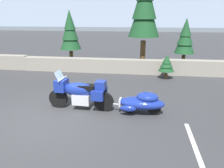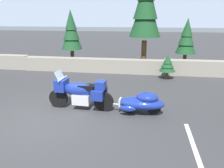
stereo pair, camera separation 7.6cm
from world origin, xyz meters
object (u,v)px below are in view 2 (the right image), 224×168
(touring_motorcycle, at_px, (80,92))
(pine_tree_secondary, at_px, (71,32))
(pine_tree_far_right, at_px, (187,38))
(pine_tree_tall, at_px, (146,4))
(car_shaped_trailer, at_px, (142,102))

(touring_motorcycle, relative_size, pine_tree_secondary, 0.66)
(pine_tree_far_right, bearing_deg, touring_motorcycle, -123.36)
(touring_motorcycle, bearing_deg, pine_tree_tall, 72.36)
(car_shaped_trailer, relative_size, pine_tree_far_right, 0.74)
(car_shaped_trailer, height_order, pine_tree_far_right, pine_tree_far_right)
(touring_motorcycle, relative_size, pine_tree_tall, 0.39)
(pine_tree_secondary, distance_m, pine_tree_far_right, 6.85)
(pine_tree_tall, distance_m, pine_tree_far_right, 3.07)
(touring_motorcycle, distance_m, pine_tree_secondary, 7.02)
(touring_motorcycle, bearing_deg, pine_tree_secondary, 110.30)
(touring_motorcycle, relative_size, car_shaped_trailer, 1.04)
(pine_tree_tall, xyz_separation_m, pine_tree_far_right, (2.42, 0.37, -1.84))
(car_shaped_trailer, bearing_deg, pine_tree_secondary, 124.48)
(touring_motorcycle, distance_m, pine_tree_far_right, 8.21)
(touring_motorcycle, distance_m, car_shaped_trailer, 2.13)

